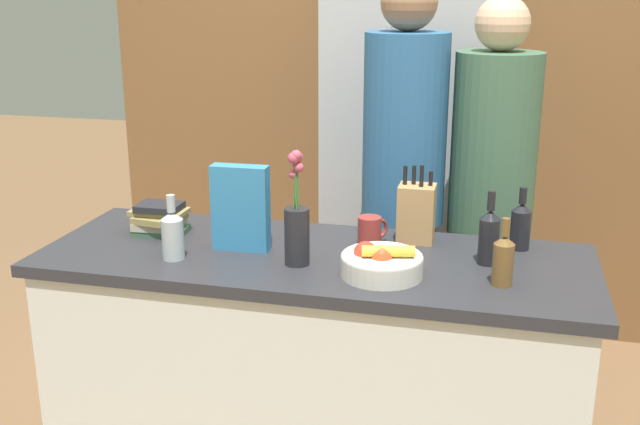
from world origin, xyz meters
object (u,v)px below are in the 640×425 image
cereal_box (241,208)px  bottle_wine (503,259)px  book_stack (160,219)px  bottle_water (489,235)px  refrigerator (407,159)px  coffee_mug (370,232)px  fruit_bowl (381,262)px  bottle_vinegar (173,234)px  person_at_sink (403,181)px  person_in_blue (491,196)px  flower_vase (297,224)px  bottle_oil (521,225)px  knife_block (416,213)px

cereal_box → bottle_wine: 0.86m
book_stack → bottle_water: bottle_water is taller
refrigerator → cereal_box: 1.34m
book_stack → coffee_mug: bearing=3.3°
fruit_bowl → bottle_water: size_ratio=1.05×
bottle_vinegar → person_at_sink: size_ratio=0.12×
refrigerator → book_stack: bearing=-121.2°
person_at_sink → person_in_blue: bearing=-4.3°
refrigerator → flower_vase: size_ratio=5.30×
fruit_bowl → bottle_oil: bearing=40.4°
knife_block → bottle_water: size_ratio=1.14×
bottle_vinegar → bottle_oil: bearing=18.7°
cereal_box → bottle_wine: bearing=-7.4°
person_at_sink → book_stack: bearing=-158.2°
person_at_sink → knife_block: bearing=-87.9°
bottle_vinegar → bottle_wine: bearing=1.6°
bottle_oil → bottle_water: bearing=-120.2°
fruit_bowl → bottle_vinegar: size_ratio=1.18×
bottle_wine → person_in_blue: 0.78m
flower_vase → coffee_mug: (0.20, 0.22, -0.08)m
bottle_vinegar → bottle_wine: bottle_vinegar is taller
fruit_bowl → bottle_wine: bottle_wine is taller
refrigerator → book_stack: size_ratio=9.75×
cereal_box → bottle_oil: bearing=14.1°
book_stack → bottle_oil: (1.24, 0.14, 0.03)m
book_stack → bottle_water: size_ratio=0.84×
knife_block → bottle_water: 0.30m
knife_block → bottle_oil: 0.35m
cereal_box → person_at_sink: size_ratio=0.16×
refrigerator → bottle_wine: size_ratio=9.53×
flower_vase → coffee_mug: bearing=48.6°
bottle_oil → bottle_water: bottle_water is taller
fruit_bowl → flower_vase: 0.29m
fruit_bowl → bottle_water: bearing=29.9°
refrigerator → person_in_blue: size_ratio=1.12×
cereal_box → person_in_blue: person_in_blue is taller
knife_block → bottle_water: knife_block is taller
cereal_box → person_at_sink: person_at_sink is taller
book_stack → knife_block: bearing=8.8°
fruit_bowl → cereal_box: bearing=166.1°
fruit_bowl → person_in_blue: 0.85m
flower_vase → person_in_blue: 0.96m
cereal_box → bottle_wine: cereal_box is taller
refrigerator → knife_block: bearing=-80.7°
fruit_bowl → person_in_blue: size_ratio=0.14×
coffee_mug → fruit_bowl: bearing=-72.7°
bottle_wine → person_in_blue: bearing=94.2°
fruit_bowl → bottle_wine: 0.36m
knife_block → flower_vase: (-0.34, -0.32, 0.03)m
coffee_mug → person_in_blue: (0.38, 0.54, 0.00)m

